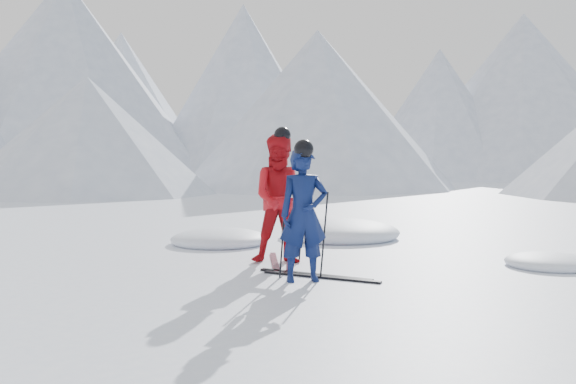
# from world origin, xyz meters

# --- Properties ---
(ground) EXTENTS (160.00, 160.00, 0.00)m
(ground) POSITION_xyz_m (0.00, 0.00, 0.00)
(ground) COLOR white
(ground) RESTS_ON ground
(mountain_range) EXTENTS (106.15, 62.94, 15.53)m
(mountain_range) POSITION_xyz_m (5.71, 35.31, 6.72)
(mountain_range) COLOR #B2BCD1
(mountain_range) RESTS_ON ground
(skier_blue) EXTENTS (0.74, 0.61, 1.76)m
(skier_blue) POSITION_xyz_m (-1.58, -0.97, 0.88)
(skier_blue) COLOR #0C1848
(skier_blue) RESTS_ON ground
(skier_red) EXTENTS (1.09, 0.91, 2.00)m
(skier_red) POSITION_xyz_m (-2.07, 0.40, 1.00)
(skier_red) COLOR #B60E15
(skier_red) RESTS_ON ground
(pole_blue_left) EXTENTS (0.12, 0.08, 1.17)m
(pole_blue_left) POSITION_xyz_m (-1.88, -0.82, 0.59)
(pole_blue_left) COLOR black
(pole_blue_left) RESTS_ON ground
(pole_blue_right) EXTENTS (0.12, 0.07, 1.17)m
(pole_blue_right) POSITION_xyz_m (-1.33, -0.72, 0.59)
(pole_blue_right) COLOR black
(pole_blue_right) RESTS_ON ground
(pole_red_left) EXTENTS (0.13, 0.10, 1.33)m
(pole_red_left) POSITION_xyz_m (-2.37, 0.65, 0.67)
(pole_red_left) COLOR black
(pole_red_left) RESTS_ON ground
(pole_red_right) EXTENTS (0.13, 0.09, 1.33)m
(pole_red_right) POSITION_xyz_m (-1.77, 0.55, 0.67)
(pole_red_right) COLOR black
(pole_red_right) RESTS_ON ground
(ski_worn_left) EXTENTS (0.44, 1.68, 0.03)m
(ski_worn_left) POSITION_xyz_m (-2.19, 0.40, 0.01)
(ski_worn_left) COLOR black
(ski_worn_left) RESTS_ON ground
(ski_worn_right) EXTENTS (0.32, 1.70, 0.03)m
(ski_worn_right) POSITION_xyz_m (-1.95, 0.40, 0.01)
(ski_worn_right) COLOR black
(ski_worn_right) RESTS_ON ground
(ski_loose_a) EXTENTS (1.62, 0.68, 0.03)m
(ski_loose_a) POSITION_xyz_m (-1.47, -0.58, 0.01)
(ski_loose_a) COLOR black
(ski_loose_a) RESTS_ON ground
(ski_loose_b) EXTENTS (1.64, 0.62, 0.03)m
(ski_loose_b) POSITION_xyz_m (-1.37, -0.73, 0.01)
(ski_loose_b) COLOR black
(ski_loose_b) RESTS_ON ground
(snow_lumps) EXTENTS (8.91, 6.68, 0.54)m
(snow_lumps) POSITION_xyz_m (-1.23, 2.61, 0.00)
(snow_lumps) COLOR white
(snow_lumps) RESTS_ON ground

